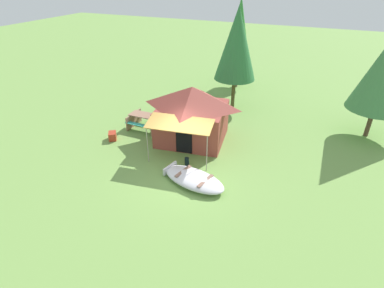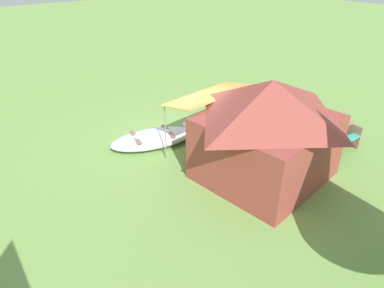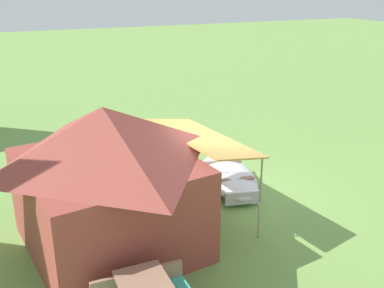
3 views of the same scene
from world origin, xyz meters
TOP-DOWN VIEW (x-y plane):
  - ground_plane at (0.00, 0.00)m, footprint 80.00×80.00m
  - beached_rowboat at (0.76, -0.64)m, footprint 2.93×1.85m
  - canvas_cabin_tent at (-0.75, 2.69)m, footprint 3.78×4.55m
  - fuel_can at (-0.03, 0.43)m, footprint 0.25×0.25m

SIDE VIEW (x-z plane):
  - ground_plane at x=0.00m, z-range 0.00..0.00m
  - fuel_can at x=-0.03m, z-range 0.00..0.36m
  - beached_rowboat at x=0.76m, z-range 0.01..0.41m
  - canvas_cabin_tent at x=-0.75m, z-range 0.05..2.79m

